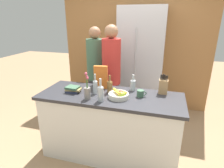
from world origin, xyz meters
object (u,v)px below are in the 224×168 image
object	(u,v)px
book_stack	(73,89)
person_at_sink	(96,70)
refrigerator	(141,63)
fruit_bowl	(119,95)
bottle_water	(95,86)
bottle_vinegar	(101,92)
bottle_oil	(110,86)
bottle_wine	(133,84)
flower_vase	(87,91)
coffee_mug	(141,93)
person_in_blue	(111,74)
cereal_box	(101,77)
knife_block	(163,86)

from	to	relation	value
book_stack	person_at_sink	xyz separation A→B (m)	(-0.00, 0.87, 0.03)
refrigerator	fruit_bowl	size ratio (longest dim) A/B	7.98
book_stack	bottle_water	size ratio (longest dim) A/B	0.79
bottle_vinegar	bottle_water	size ratio (longest dim) A/B	1.06
bottle_oil	bottle_wine	bearing A→B (deg)	30.09
book_stack	bottle_wine	xyz separation A→B (m)	(0.75, 0.30, 0.05)
flower_vase	person_at_sink	bearing A→B (deg)	105.27
person_at_sink	coffee_mug	bearing A→B (deg)	-31.09
coffee_mug	bottle_water	world-z (taller)	bottle_water
fruit_bowl	bottle_oil	distance (m)	0.23
fruit_bowl	coffee_mug	size ratio (longest dim) A/B	2.10
refrigerator	bottle_vinegar	bearing A→B (deg)	-98.48
refrigerator	fruit_bowl	world-z (taller)	refrigerator
bottle_wine	person_in_blue	xyz separation A→B (m)	(-0.41, 0.36, 0.01)
bottle_wine	bottle_oil	bearing A→B (deg)	-149.91
cereal_box	person_at_sink	world-z (taller)	person_at_sink
knife_block	fruit_bowl	bearing A→B (deg)	-149.49
knife_block	bottle_wine	distance (m)	0.40
coffee_mug	person_at_sink	xyz separation A→B (m)	(-0.89, 0.77, 0.02)
cereal_box	person_in_blue	distance (m)	0.41
bottle_oil	person_in_blue	size ratio (longest dim) A/B	0.13
refrigerator	book_stack	world-z (taller)	refrigerator
cereal_box	book_stack	world-z (taller)	cereal_box
fruit_bowl	coffee_mug	distance (m)	0.27
refrigerator	bottle_vinegar	distance (m)	1.67
fruit_bowl	knife_block	world-z (taller)	knife_block
book_stack	fruit_bowl	bearing A→B (deg)	-1.55
flower_vase	coffee_mug	xyz separation A→B (m)	(0.61, 0.25, -0.06)
book_stack	bottle_wine	size ratio (longest dim) A/B	0.95
fruit_bowl	book_stack	xyz separation A→B (m)	(-0.64, 0.02, -0.00)
fruit_bowl	bottle_water	distance (m)	0.35
fruit_bowl	bottle_wine	xyz separation A→B (m)	(0.12, 0.31, 0.04)
knife_block	bottle_vinegar	size ratio (longest dim) A/B	0.94
coffee_mug	bottle_wine	xyz separation A→B (m)	(-0.13, 0.20, 0.04)
book_stack	person_at_sink	distance (m)	0.87
knife_block	person_at_sink	distance (m)	1.30
refrigerator	flower_vase	size ratio (longest dim) A/B	6.04
book_stack	person_in_blue	xyz separation A→B (m)	(0.34, 0.66, 0.06)
knife_block	flower_vase	distance (m)	0.98
cereal_box	person_in_blue	xyz separation A→B (m)	(0.04, 0.40, -0.06)
fruit_bowl	person_at_sink	distance (m)	1.10
bottle_oil	bottle_wine	world-z (taller)	bottle_oil
coffee_mug	bottle_vinegar	world-z (taller)	bottle_vinegar
flower_vase	bottle_water	world-z (taller)	flower_vase
refrigerator	flower_vase	bearing A→B (deg)	-104.34
bottle_water	book_stack	bearing A→B (deg)	-171.17
flower_vase	person_in_blue	bearing A→B (deg)	85.42
bottle_wine	person_in_blue	world-z (taller)	person_in_blue
coffee_mug	person_in_blue	xyz separation A→B (m)	(-0.55, 0.56, 0.06)
book_stack	refrigerator	bearing A→B (deg)	64.89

